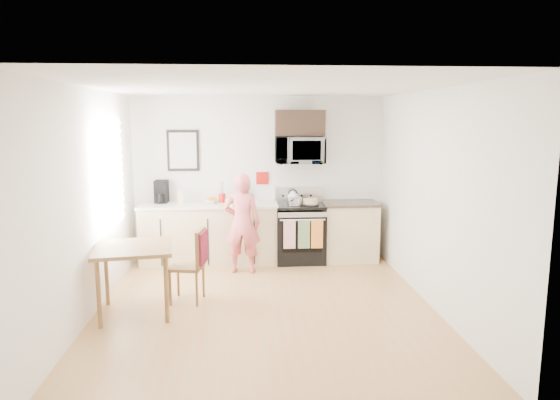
{
  "coord_description": "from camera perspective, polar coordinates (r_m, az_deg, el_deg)",
  "views": [
    {
      "loc": [
        -0.24,
        -5.7,
        2.25
      ],
      "look_at": [
        0.24,
        1.0,
        1.15
      ],
      "focal_mm": 32.0,
      "sensor_mm": 36.0,
      "label": 1
    }
  ],
  "objects": [
    {
      "name": "coffee_maker",
      "position": [
        8.05,
        -13.4,
        0.87
      ],
      "size": [
        0.2,
        0.3,
        0.35
      ],
      "rotation": [
        0.0,
        0.0,
        -0.03
      ],
      "color": "black",
      "rests_on": "countertop_left"
    },
    {
      "name": "cabinet_right",
      "position": [
        8.08,
        7.93,
        -3.66
      ],
      "size": [
        0.84,
        0.6,
        0.9
      ],
      "primitive_type": "cube",
      "color": "#C7B57F",
      "rests_on": "floor"
    },
    {
      "name": "front_wall",
      "position": [
        3.54,
        -0.06,
        -6.29
      ],
      "size": [
        4.0,
        0.04,
        2.6
      ],
      "primitive_type": "cube",
      "color": "white",
      "rests_on": "floor"
    },
    {
      "name": "back_wall",
      "position": [
        8.06,
        -2.39,
        2.53
      ],
      "size": [
        4.0,
        0.04,
        2.6
      ],
      "primitive_type": "cube",
      "color": "white",
      "rests_on": "floor"
    },
    {
      "name": "wall_trivet",
      "position": [
        8.04,
        -2.03,
        2.52
      ],
      "size": [
        0.2,
        0.02,
        0.2
      ],
      "primitive_type": "cube",
      "color": "#AD140E",
      "rests_on": "back_wall"
    },
    {
      "name": "microwave",
      "position": [
        7.84,
        2.27,
        5.71
      ],
      "size": [
        0.76,
        0.51,
        0.42
      ],
      "primitive_type": "imported",
      "color": "silver",
      "rests_on": "back_wall"
    },
    {
      "name": "bread_bag",
      "position": [
        7.6,
        -5.09,
        -0.24
      ],
      "size": [
        0.32,
        0.27,
        0.11
      ],
      "primitive_type": "cube",
      "rotation": [
        0.0,
        0.0,
        -0.55
      ],
      "color": "tan",
      "rests_on": "countertop_left"
    },
    {
      "name": "chair",
      "position": [
        6.23,
        -9.5,
        -6.26
      ],
      "size": [
        0.49,
        0.45,
        0.92
      ],
      "rotation": [
        0.0,
        0.0,
        -0.17
      ],
      "color": "brown",
      "rests_on": "floor"
    },
    {
      "name": "pot",
      "position": [
        7.73,
        1.72,
        -0.16
      ],
      "size": [
        0.22,
        0.35,
        0.11
      ],
      "rotation": [
        0.0,
        0.0,
        -0.37
      ],
      "color": "silver",
      "rests_on": "range"
    },
    {
      "name": "dining_table",
      "position": [
        5.99,
        -16.39,
        -5.96
      ],
      "size": [
        0.86,
        0.86,
        0.81
      ],
      "rotation": [
        0.0,
        0.0,
        0.15
      ],
      "color": "brown",
      "rests_on": "floor"
    },
    {
      "name": "countertop_left",
      "position": [
        7.83,
        -8.16,
        -0.57
      ],
      "size": [
        2.14,
        0.64,
        0.04
      ],
      "primitive_type": "cube",
      "color": "beige",
      "rests_on": "cabinet_left"
    },
    {
      "name": "countertop_right",
      "position": [
        7.99,
        8.0,
        -0.37
      ],
      "size": [
        0.88,
        0.64,
        0.04
      ],
      "primitive_type": "cube",
      "color": "black",
      "rests_on": "cabinet_right"
    },
    {
      "name": "kettle",
      "position": [
        7.97,
        1.47,
        0.39
      ],
      "size": [
        0.17,
        0.17,
        0.21
      ],
      "color": "white",
      "rests_on": "range"
    },
    {
      "name": "milk_carton",
      "position": [
        7.87,
        -11.34,
        0.36
      ],
      "size": [
        0.1,
        0.1,
        0.22
      ],
      "primitive_type": "cube",
      "rotation": [
        0.0,
        0.0,
        0.15
      ],
      "color": "tan",
      "rests_on": "countertop_left"
    },
    {
      "name": "wall_art",
      "position": [
        8.05,
        -11.02,
        5.57
      ],
      "size": [
        0.5,
        0.04,
        0.65
      ],
      "color": "black",
      "rests_on": "back_wall"
    },
    {
      "name": "range",
      "position": [
        7.93,
        2.29,
        -3.92
      ],
      "size": [
        0.76,
        0.7,
        1.16
      ],
      "color": "black",
      "rests_on": "floor"
    },
    {
      "name": "cake",
      "position": [
        7.76,
        3.48,
        -0.21
      ],
      "size": [
        0.28,
        0.28,
        0.09
      ],
      "color": "black",
      "rests_on": "range"
    },
    {
      "name": "utensil_crock",
      "position": [
        7.92,
        -6.64,
        0.68
      ],
      "size": [
        0.11,
        0.11,
        0.33
      ],
      "color": "#AD140E",
      "rests_on": "countertop_left"
    },
    {
      "name": "knife_block",
      "position": [
        8.01,
        -4.11,
        0.61
      ],
      "size": [
        0.14,
        0.16,
        0.2
      ],
      "primitive_type": "cube",
      "rotation": [
        0.0,
        0.0,
        0.51
      ],
      "color": "brown",
      "rests_on": "countertop_left"
    },
    {
      "name": "right_wall",
      "position": [
        6.2,
        17.13,
        0.07
      ],
      "size": [
        0.04,
        4.6,
        2.6
      ],
      "primitive_type": "cube",
      "color": "white",
      "rests_on": "floor"
    },
    {
      "name": "window",
      "position": [
        6.76,
        -18.89,
        2.86
      ],
      "size": [
        0.06,
        1.4,
        1.5
      ],
      "color": "silver",
      "rests_on": "left_wall"
    },
    {
      "name": "fruit_bowl",
      "position": [
        7.92,
        -7.81,
        -0.03
      ],
      "size": [
        0.26,
        0.26,
        0.09
      ],
      "color": "white",
      "rests_on": "countertop_left"
    },
    {
      "name": "cabinet_left",
      "position": [
        7.93,
        -8.08,
        -3.92
      ],
      "size": [
        2.1,
        0.6,
        0.9
      ],
      "primitive_type": "cube",
      "color": "#C7B57F",
      "rests_on": "floor"
    },
    {
      "name": "left_wall",
      "position": [
        6.04,
        -21.01,
        -0.37
      ],
      "size": [
        0.04,
        4.6,
        2.6
      ],
      "primitive_type": "cube",
      "color": "white",
      "rests_on": "floor"
    },
    {
      "name": "person",
      "position": [
        7.31,
        -4.36,
        -2.67
      ],
      "size": [
        0.58,
        0.42,
        1.47
      ],
      "primitive_type": "imported",
      "rotation": [
        0.0,
        0.0,
        3.02
      ],
      "color": "#DD3C4C",
      "rests_on": "floor"
    },
    {
      "name": "ceiling",
      "position": [
        5.71,
        -1.75,
        12.81
      ],
      "size": [
        4.0,
        4.6,
        0.04
      ],
      "primitive_type": "cube",
      "color": "white",
      "rests_on": "back_wall"
    },
    {
      "name": "upper_cabinet",
      "position": [
        7.87,
        2.25,
        8.79
      ],
      "size": [
        0.76,
        0.35,
        0.4
      ],
      "primitive_type": "cube",
      "color": "black",
      "rests_on": "back_wall"
    },
    {
      "name": "floor",
      "position": [
        6.13,
        -1.62,
        -12.23
      ],
      "size": [
        4.6,
        4.6,
        0.0
      ],
      "primitive_type": "plane",
      "color": "#AE7843",
      "rests_on": "ground"
    }
  ]
}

